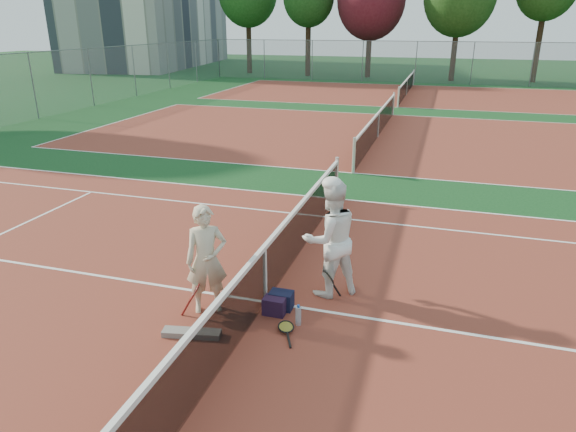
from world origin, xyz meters
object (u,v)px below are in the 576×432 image
Objects in this scene: net_main at (265,274)px; racket_red at (196,300)px; player_b at (330,239)px; racket_black_held at (328,285)px; sports_bag_navy at (281,300)px; water_bottle at (298,316)px; sports_bag_purple at (275,306)px; racket_spare at (286,328)px; player_a at (206,260)px.

net_main is 20.42× the size of racket_red.
racket_black_held is at bearing 60.49° from player_b.
water_bottle is (0.39, -0.38, 0.01)m from sports_bag_navy.
racket_black_held is 0.92m from water_bottle.
player_b is 5.35× the size of sports_bag_navy.
water_bottle reaches higher than sports_bag_purple.
racket_black_held is (0.03, -0.23, -0.72)m from player_b.
racket_spare is at bearing 36.62° from player_b.
racket_black_held is at bearing 22.59° from net_main.
racket_red reaches higher than sports_bag_purple.
sports_bag_navy is 1.22× the size of water_bottle.
net_main reaches higher than racket_red.
water_bottle is (-0.22, -1.10, -0.83)m from player_b.
racket_red is at bearing -11.88° from racket_black_held.
player_b is at bearing 49.66° from sports_bag_navy.
racket_red is 1.34m from sports_bag_navy.
player_a is at bearing -161.31° from sports_bag_navy.
racket_black_held is (1.84, 1.09, -0.00)m from racket_red.
racket_spare is at bearing -15.12° from racket_red.
player_a is (-0.78, -0.46, 0.36)m from net_main.
net_main is 29.94× the size of sports_bag_navy.
racket_black_held is at bearing 73.74° from water_bottle.
water_bottle is (0.44, -0.19, 0.01)m from sports_bag_purple.
racket_red is 1.60m from water_bottle.
sports_bag_navy is at bearing 10.77° from racket_red.
sports_bag_purple is (1.03, 0.18, -0.73)m from player_a.
player_a is 5.79× the size of water_bottle.
sports_bag_navy is 0.55m from water_bottle.
racket_spare is (1.45, 0.02, -0.23)m from racket_red.
sports_bag_navy is (0.30, -0.10, -0.37)m from net_main.
racket_black_held reaches higher than sports_bag_navy.
sports_bag_purple is (-0.05, -0.19, -0.00)m from sports_bag_navy.
racket_red is at bearing -160.47° from sports_bag_purple.
net_main is 5.60× the size of player_b.
sports_bag_navy reaches higher than racket_spare.
sports_bag_purple is at bearing 156.36° from water_bottle.
racket_spare is 1.64× the size of sports_bag_navy.
racket_red is at bearing -172.31° from water_bottle.
racket_red is at bearing -153.43° from sports_bag_navy.
racket_black_held is 1.16m from racket_spare.
player_b reaches higher than racket_spare.
sports_bag_navy is at bearing -1.17° from racket_spare.
racket_spare is (0.56, -0.68, -0.47)m from net_main.
player_b reaches higher than sports_bag_purple.
player_a reaches higher than net_main.
sports_bag_purple is at bearing 2.02° from racket_black_held.
racket_black_held is 1.77× the size of water_bottle.
sports_bag_navy is at bearing -18.09° from net_main.
racket_spare is at bearing -66.18° from sports_bag_navy.
player_a reaches higher than racket_black_held.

